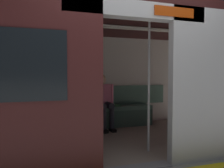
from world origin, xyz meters
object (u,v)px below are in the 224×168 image
grab_pole_far (149,85)px  person_seated (103,97)px  book (115,105)px  handbag (86,103)px  train_car (108,60)px  grab_pole_door (99,86)px  bench_seat (99,112)px

grab_pole_far → person_seated: bearing=-78.3°
person_seated → book: person_seated is taller
handbag → train_car: bearing=101.8°
person_seated → book: size_ratio=5.46×
handbag → grab_pole_door: (0.12, 1.78, 0.47)m
book → handbag: bearing=-29.0°
train_car → grab_pole_door: 0.91m
handbag → grab_pole_far: 1.91m
person_seated → bench_seat: bearing=-35.3°
book → grab_pole_far: grab_pole_far is taller
book → train_car: bearing=41.7°
person_seated → handbag: 0.40m
person_seated → grab_pole_far: (-0.33, 1.59, 0.34)m
person_seated → book: 0.38m
grab_pole_door → handbag: bearing=-94.0°
train_car → bench_seat: bearing=-93.4°
bench_seat → handbag: 0.35m
handbag → grab_pole_far: grab_pole_far is taller
train_car → person_seated: size_ratio=5.33×
train_car → grab_pole_far: train_car is taller
bench_seat → handbag: size_ratio=9.57×
grab_pole_door → bench_seat: bearing=-103.3°
handbag → grab_pole_far: bearing=111.5°
bench_seat → grab_pole_far: (-0.40, 1.64, 0.67)m
handbag → grab_pole_far: (-0.68, 1.72, 0.47)m
book → grab_pole_door: grab_pole_door is taller
bench_seat → grab_pole_door: bearing=76.7°
book → bench_seat: bearing=-20.7°
train_car → handbag: 1.40m
train_car → grab_pole_far: bearing=124.6°
person_seated → handbag: person_seated is taller
handbag → bench_seat: bearing=164.2°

